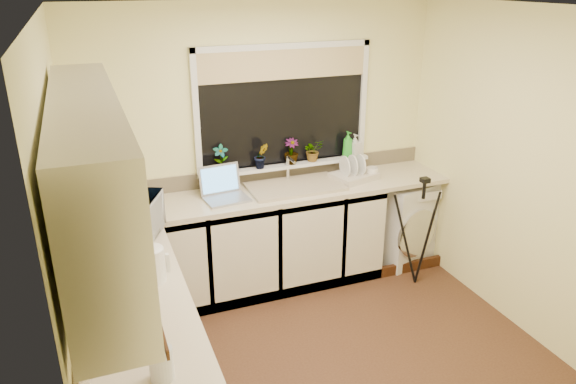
{
  "coord_description": "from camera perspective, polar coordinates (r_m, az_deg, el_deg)",
  "views": [
    {
      "loc": [
        -1.45,
        -2.89,
        2.62
      ],
      "look_at": [
        -0.12,
        0.55,
        1.15
      ],
      "focal_mm": 33.86,
      "sensor_mm": 36.0,
      "label": 1
    }
  ],
  "objects": [
    {
      "name": "wall_front",
      "position": [
        2.44,
        21.05,
        -14.81
      ],
      "size": [
        3.2,
        0.0,
        3.2
      ],
      "primitive_type": "plane",
      "rotation": [
        -1.57,
        0.0,
        0.0
      ],
      "color": "#FFF9AA",
      "rests_on": "ground"
    },
    {
      "name": "faucet",
      "position": [
        4.85,
        -0.02,
        2.47
      ],
      "size": [
        0.03,
        0.03,
        0.24
      ],
      "primitive_type": "cylinder",
      "color": "silver",
      "rests_on": "worktop_back"
    },
    {
      "name": "laptop",
      "position": [
        4.54,
        -6.8,
        0.24
      ],
      "size": [
        0.38,
        0.35,
        0.26
      ],
      "rotation": [
        0.0,
        0.0,
        0.11
      ],
      "color": "#94949B",
      "rests_on": "worktop_back"
    },
    {
      "name": "floor",
      "position": [
        4.16,
        4.45,
        -17.38
      ],
      "size": [
        3.2,
        3.2,
        0.0
      ],
      "primitive_type": "plane",
      "color": "brown",
      "rests_on": "ground"
    },
    {
      "name": "window_blind",
      "position": [
        4.7,
        -0.38,
        13.25
      ],
      "size": [
        1.5,
        0.02,
        0.25
      ],
      "primitive_type": "cube",
      "color": "tan",
      "rests_on": "wall_back"
    },
    {
      "name": "dish_rack",
      "position": [
        4.96,
        6.94,
        1.67
      ],
      "size": [
        0.45,
        0.38,
        0.06
      ],
      "primitive_type": "cube",
      "rotation": [
        0.0,
        0.0,
        0.26
      ],
      "color": "beige",
      "rests_on": "worktop_back"
    },
    {
      "name": "splashback_left",
      "position": [
        2.99,
        -21.17,
        -9.89
      ],
      "size": [
        0.02,
        2.4,
        0.45
      ],
      "primitive_type": "cube",
      "color": "beige",
      "rests_on": "wall_left"
    },
    {
      "name": "plant_d",
      "position": [
        4.94,
        2.63,
        4.39
      ],
      "size": [
        0.2,
        0.18,
        0.2
      ],
      "primitive_type": "imported",
      "rotation": [
        0.0,
        0.0,
        0.13
      ],
      "color": "#999999",
      "rests_on": "windowsill"
    },
    {
      "name": "cup_left",
      "position": [
        2.91,
        -15.76,
        -14.41
      ],
      "size": [
        0.12,
        0.12,
        0.09
      ],
      "primitive_type": "imported",
      "rotation": [
        0.0,
        0.0,
        0.34
      ],
      "color": "#EFDFC4",
      "rests_on": "worktop_left"
    },
    {
      "name": "wall_left",
      "position": [
        3.21,
        -21.75,
        -5.7
      ],
      "size": [
        0.0,
        3.0,
        3.0
      ],
      "primitive_type": "plane",
      "rotation": [
        1.57,
        0.0,
        1.57
      ],
      "color": "#FFF9AA",
      "rests_on": "ground"
    },
    {
      "name": "steel_jar",
      "position": [
        2.94,
        -16.06,
        -13.84
      ],
      "size": [
        0.07,
        0.07,
        0.1
      ],
      "primitive_type": "cylinder",
      "color": "white",
      "rests_on": "worktop_left"
    },
    {
      "name": "washing_machine",
      "position": [
        5.43,
        11.68,
        -2.8
      ],
      "size": [
        0.69,
        0.68,
        0.81
      ],
      "primitive_type": "cube",
      "rotation": [
        0.0,
        0.0,
        0.25
      ],
      "color": "white",
      "rests_on": "floor"
    },
    {
      "name": "cup_back",
      "position": [
        5.02,
        8.8,
        2.04
      ],
      "size": [
        0.16,
        0.16,
        0.1
      ],
      "primitive_type": "imported",
      "rotation": [
        0.0,
        0.0,
        -0.35
      ],
      "color": "white",
      "rests_on": "worktop_back"
    },
    {
      "name": "sink",
      "position": [
        4.73,
        0.76,
        0.58
      ],
      "size": [
        0.82,
        0.46,
        0.03
      ],
      "primitive_type": "cube",
      "color": "tan",
      "rests_on": "worktop_back"
    },
    {
      "name": "base_cabinet_back",
      "position": [
        4.77,
        -5.16,
        -5.66
      ],
      "size": [
        2.55,
        0.6,
        0.86
      ],
      "primitive_type": "cube",
      "color": "silver",
      "rests_on": "floor"
    },
    {
      "name": "ceiling",
      "position": [
        3.23,
        5.77,
        18.62
      ],
      "size": [
        3.2,
        3.2,
        0.0
      ],
      "primitive_type": "plane",
      "rotation": [
        3.14,
        0.0,
        0.0
      ],
      "color": "white",
      "rests_on": "ground"
    },
    {
      "name": "upper_cabinet",
      "position": [
        2.57,
        -19.84,
        1.79
      ],
      "size": [
        0.28,
        1.9,
        0.7
      ],
      "primitive_type": "cube",
      "color": "silver",
      "rests_on": "wall_left"
    },
    {
      "name": "wall_right",
      "position": [
        4.42,
        24.03,
        1.41
      ],
      "size": [
        0.0,
        3.0,
        3.0
      ],
      "primitive_type": "plane",
      "rotation": [
        1.57,
        0.0,
        -1.57
      ],
      "color": "#FFF9AA",
      "rests_on": "ground"
    },
    {
      "name": "soap_bottle_green",
      "position": [
        5.05,
        6.29,
        4.97
      ],
      "size": [
        0.11,
        0.11,
        0.25
      ],
      "primitive_type": "imported",
      "rotation": [
        0.0,
        0.0,
        0.17
      ],
      "color": "green",
      "rests_on": "windowsill"
    },
    {
      "name": "tripod",
      "position": [
        4.96,
        13.68,
        -4.11
      ],
      "size": [
        0.62,
        0.62,
        1.02
      ],
      "primitive_type": null,
      "rotation": [
        0.0,
        0.0,
        0.32
      ],
      "color": "black",
      "rests_on": "floor"
    },
    {
      "name": "worktop_left",
      "position": [
        3.12,
        -15.17,
        -13.01
      ],
      "size": [
        0.6,
        2.4,
        0.04
      ],
      "primitive_type": "cube",
      "color": "beige",
      "rests_on": "base_cabinet_left"
    },
    {
      "name": "microwave",
      "position": [
        3.94,
        -16.26,
        -2.79
      ],
      "size": [
        0.53,
        0.62,
        0.29
      ],
      "primitive_type": "imported",
      "rotation": [
        0.0,
        0.0,
        1.14
      ],
      "color": "white",
      "rests_on": "worktop_left"
    },
    {
      "name": "wall_back",
      "position": [
        4.83,
        -2.76,
        4.93
      ],
      "size": [
        3.2,
        0.0,
        3.2
      ],
      "primitive_type": "plane",
      "rotation": [
        1.57,
        0.0,
        0.0
      ],
      "color": "#FFF9AA",
      "rests_on": "ground"
    },
    {
      "name": "windowsill",
      "position": [
        4.89,
        -0.23,
        2.82
      ],
      "size": [
        1.6,
        0.14,
        0.03
      ],
      "primitive_type": "cube",
      "color": "white",
      "rests_on": "wall_back"
    },
    {
      "name": "plant_a",
      "position": [
        4.65,
        -7.06,
        3.46
      ],
      "size": [
        0.15,
        0.12,
        0.25
      ],
      "primitive_type": "imported",
      "rotation": [
        0.0,
        0.0,
        -0.28
      ],
      "color": "#999999",
      "rests_on": "windowsill"
    },
    {
      "name": "window_glass",
      "position": [
        4.79,
        -0.48,
        8.85
      ],
      "size": [
        1.5,
        0.02,
        1.0
      ],
      "primitive_type": "cube",
      "color": "black",
      "rests_on": "wall_back"
    },
    {
      "name": "plant_c",
      "position": [
        4.85,
        0.35,
        4.29
      ],
      "size": [
        0.14,
        0.14,
        0.23
      ],
      "primitive_type": "imported",
      "rotation": [
        0.0,
        0.0,
        -0.12
      ],
      "color": "#999999",
      "rests_on": "windowsill"
    },
    {
      "name": "soap_bottle_clear",
      "position": [
        5.09,
        7.03,
        4.87
      ],
      "size": [
        0.12,
        0.12,
        0.21
      ],
      "primitive_type": "imported",
      "rotation": [
        0.0,
        0.0,
        0.22
      ],
      "color": "#999999",
      "rests_on": "windowsill"
    },
    {
      "name": "kettle",
      "position": [
        3.38,
        -14.12,
        -7.49
      ],
      "size": [
        0.16,
        0.16,
        0.21
      ],
      "primitive_type": "cylinder",
      "color": "white",
      "rests_on": "worktop_left"
    },
    {
      "name": "glass_jug",
      "position": [
        2.65,
        -13.18,
        -17.13
      ],
      "size": [
        0.11,
        0.11,
        0.16
      ],
      "primitive_type": "cylinder",
      "color": "silver",
      "rests_on": "worktop_left"
    },
    {
      "name": "plant_b",
      "position": [
        4.74,
        -2.83,
        3.82
      ],
      "size": [
        0.13,
        0.1,
        0.23
      ],
      "primitive_type": "imported",
      "rotation": [
        0.0,
        0.0,
        -0.03
      ],
      "color": "#999999",
      "rests_on": "windowsill"
    },
    {
      "name": "splashback_back",
      "position": [
        4.9,
        -2.66,
        2.03
      ],
      "size": [
        3.2,
        0.02,
        0.14
      ],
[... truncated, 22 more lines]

